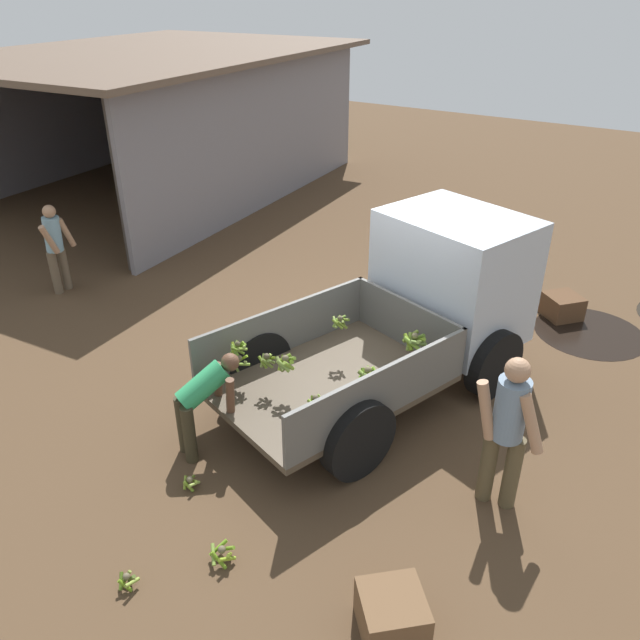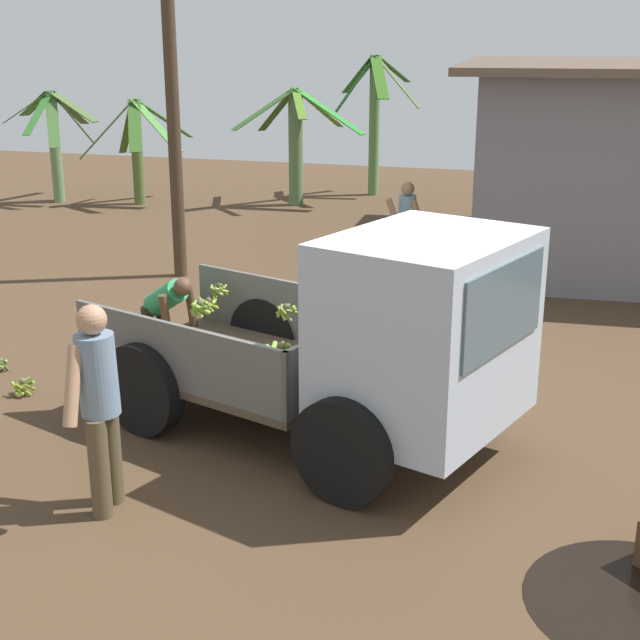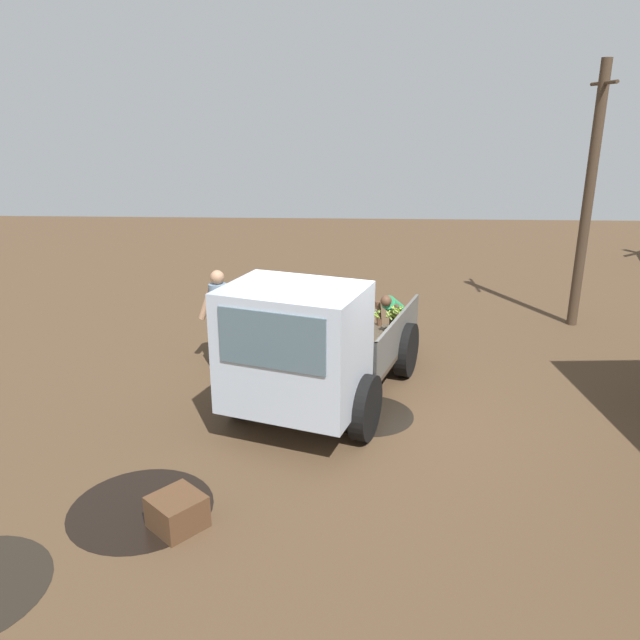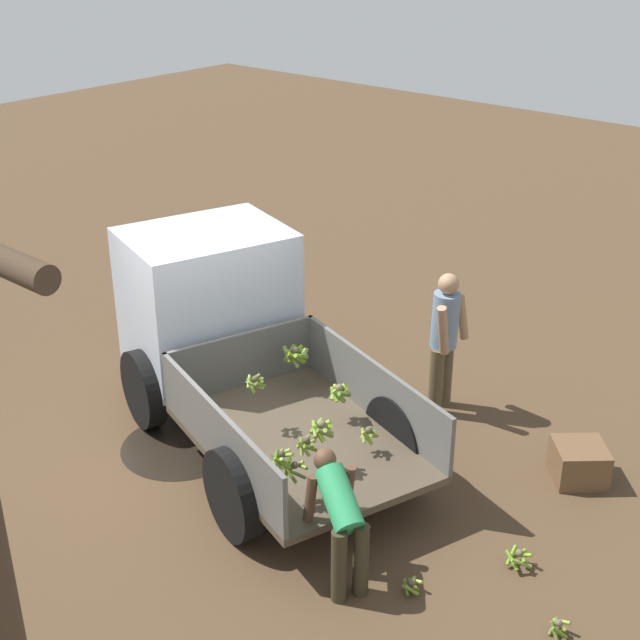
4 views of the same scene
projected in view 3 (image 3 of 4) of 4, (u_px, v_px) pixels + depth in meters
The scene contains 12 objects.
ground at pixel (346, 416), 9.30m from camera, with size 36.00×36.00×0.00m, color #4D3825.
mud_patch_0 at pixel (141, 508), 7.13m from camera, with size 1.64×1.64×0.01m, color black.
mud_patch_2 at pixel (369, 415), 9.32m from camera, with size 1.34×1.34×0.01m, color black.
cargo_truck at pixel (306, 349), 8.83m from camera, with size 4.55×3.08×2.13m.
utility_pole at pixel (589, 197), 12.44m from camera, with size 1.27×0.21×5.27m.
person_foreground_visitor at pixel (219, 314), 10.80m from camera, with size 0.36×0.72×1.76m.
person_worker_loading at pixel (394, 314), 11.65m from camera, with size 0.76×0.66×1.17m.
banana_bunch_on_ground_0 at pixel (376, 334), 12.41m from camera, with size 0.19×0.19×0.16m.
banana_bunch_on_ground_1 at pixel (332, 324), 12.97m from camera, with size 0.27×0.26×0.20m.
banana_bunch_on_ground_2 at pixel (357, 315), 13.59m from camera, with size 0.18×0.18×0.17m.
wooden_crate_0 at pixel (252, 322), 12.82m from camera, with size 0.53×0.53×0.40m, color brown.
wooden_crate_1 at pixel (177, 512), 6.77m from camera, with size 0.52×0.52×0.37m, color #513520.
Camera 3 is at (8.37, -0.00, 4.32)m, focal length 35.00 mm.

